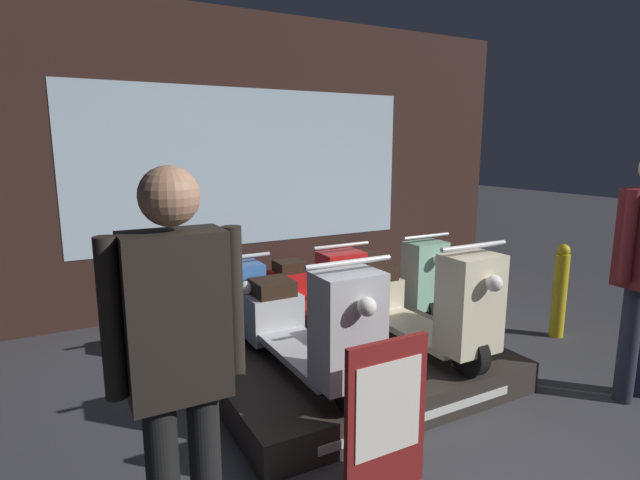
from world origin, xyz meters
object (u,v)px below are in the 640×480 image
Objects in this scene: person_left_browsing at (178,354)px; price_sign_board at (386,417)px; scooter_display_left at (309,326)px; scooter_display_right at (421,305)px; scooter_backrow_2 at (394,278)px; scooter_backrow_1 at (315,290)px; street_bollard at (560,291)px; scooter_backrow_0 at (220,305)px.

person_left_browsing reaches higher than price_sign_board.
person_left_browsing is at bearing -137.24° from scooter_display_left.
scooter_display_right is 1.00× the size of scooter_backrow_2.
price_sign_board is at bearing -109.77° from scooter_backrow_1.
person_left_browsing is at bearing -127.97° from scooter_backrow_1.
scooter_display_right is 1.84× the size of price_sign_board.
street_bollard is (1.71, 0.03, -0.14)m from scooter_display_right.
scooter_backrow_2 is 1.84× the size of price_sign_board.
street_bollard is (3.76, 1.03, -0.56)m from person_left_browsing.
scooter_backrow_0 is at bearing 180.00° from scooter_backrow_1.
scooter_display_right is at bearing 25.97° from person_left_browsing.
scooter_backrow_0 reaches higher than price_sign_board.
scooter_display_left reaches higher than scooter_backrow_0.
street_bollard is (0.88, -1.39, 0.09)m from scooter_backrow_2.
person_left_browsing reaches higher than scooter_backrow_1.
scooter_backrow_2 is 1.65m from street_bollard.
scooter_backrow_1 is (0.81, 1.42, -0.24)m from scooter_display_left.
scooter_backrow_2 is (1.79, 1.42, -0.24)m from scooter_display_left.
scooter_display_left is 1.00× the size of scooter_backrow_0.
scooter_display_left is 1.00× the size of scooter_display_right.
scooter_display_right is 2.32m from person_left_browsing.
price_sign_board is at bearing -86.95° from scooter_backrow_0.
scooter_display_right is at bearing -83.38° from scooter_backrow_1.
scooter_display_right is 1.73× the size of street_bollard.
scooter_display_left is at bearing 87.03° from price_sign_board.
scooter_backrow_2 is 1.73× the size of street_bollard.
scooter_display_left is at bearing 42.76° from person_left_browsing.
scooter_display_left is 1.73× the size of street_bollard.
scooter_display_left is at bearing -179.36° from street_bollard.
price_sign_board is (1.03, 0.04, -0.58)m from person_left_browsing.
scooter_display_right is 0.90× the size of person_left_browsing.
scooter_backrow_0 is at bearing 97.11° from scooter_display_left.
scooter_backrow_1 is 0.90× the size of person_left_browsing.
price_sign_board is (-0.05, -0.97, -0.16)m from scooter_display_left.
scooter_display_left is 1.84× the size of price_sign_board.
person_left_browsing is at bearing -110.49° from scooter_backrow_0.
scooter_display_left is at bearing -119.62° from scooter_backrow_1.
scooter_display_right reaches higher than price_sign_board.
scooter_display_right reaches higher than scooter_backrow_2.
scooter_backrow_0 is 1.00× the size of scooter_backrow_2.
street_bollard is at bearing 1.00° from scooter_display_right.
scooter_backrow_1 is at bearing 0.00° from scooter_backrow_0.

